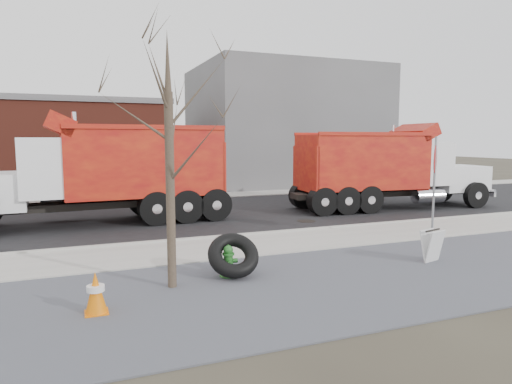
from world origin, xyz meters
name	(u,v)px	position (x,y,z in m)	size (l,w,h in m)	color
ground	(266,247)	(0.00, 0.00, 0.00)	(120.00, 120.00, 0.00)	#383328
gravel_verge	(329,282)	(0.00, -3.50, 0.01)	(60.00, 5.00, 0.03)	slate
sidewalk	(262,244)	(0.00, 0.25, 0.03)	(60.00, 2.50, 0.06)	#9E9B93
curb	(247,235)	(0.00, 1.55, 0.06)	(60.00, 0.15, 0.11)	#9E9B93
road	(207,214)	(0.00, 6.30, 0.01)	(60.00, 9.40, 0.02)	black
far_sidewalk	(178,197)	(0.00, 12.00, 0.03)	(60.00, 2.00, 0.06)	#9E9B93
building_grey	(284,126)	(9.00, 18.00, 4.00)	(12.00, 10.00, 8.00)	slate
bare_tree	(169,128)	(-3.20, -2.60, 3.30)	(3.20, 3.20, 5.20)	#382D23
fire_hydrant	(228,263)	(-1.89, -2.34, 0.34)	(0.42, 0.41, 0.74)	#2B732D
truck_tire	(233,255)	(-1.78, -2.37, 0.51)	(1.24, 1.16, 1.01)	black
stop_sign	(435,171)	(5.01, -1.10, 2.12)	(0.66, 0.59, 3.15)	gray
sandwich_board	(432,245)	(3.22, -3.04, 0.44)	(0.66, 0.51, 0.81)	silver
traffic_cone_near	(96,293)	(-4.73, -3.54, 0.39)	(0.40, 0.40, 0.77)	orange
dump_truck_red_a	(386,166)	(7.78, 4.83, 1.89)	(9.31, 3.21, 3.71)	black
dump_truck_red_b	(107,169)	(-3.89, 5.52, 2.00)	(9.48, 3.11, 3.93)	black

